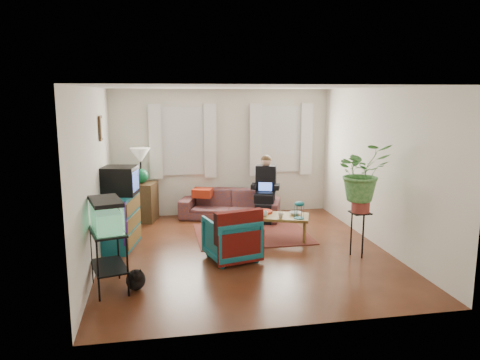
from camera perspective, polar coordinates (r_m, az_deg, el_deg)
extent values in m
cube|color=#4F2B14|center=(7.62, 0.55, -8.71)|extent=(4.50, 5.00, 0.01)
cube|color=white|center=(7.19, 0.59, 11.25)|extent=(4.50, 5.00, 0.01)
cube|color=silver|center=(9.73, -2.24, 3.39)|extent=(4.50, 0.01, 2.60)
cube|color=silver|center=(4.91, 6.13, -3.81)|extent=(4.50, 0.01, 2.60)
cube|color=silver|center=(7.22, -17.26, 0.40)|extent=(0.01, 5.00, 2.60)
cube|color=silver|center=(8.03, 16.55, 1.42)|extent=(0.01, 5.00, 2.60)
cube|color=white|center=(9.60, -6.98, 4.73)|extent=(1.08, 0.04, 1.38)
cube|color=white|center=(9.94, 4.95, 4.96)|extent=(1.08, 0.04, 1.38)
cube|color=white|center=(9.53, -6.95, 4.68)|extent=(1.36, 0.06, 1.50)
cube|color=white|center=(9.86, 5.07, 4.91)|extent=(1.36, 0.06, 1.50)
cube|color=#3D2616|center=(7.97, -16.56, 6.07)|extent=(0.04, 0.32, 0.40)
cube|color=brown|center=(8.51, 1.45, -6.57)|extent=(2.00, 1.60, 0.01)
imported|color=brown|center=(9.47, -1.21, -2.42)|extent=(2.13, 1.39, 0.77)
cube|color=#371F14|center=(9.48, -11.84, -2.64)|extent=(0.65, 0.65, 0.77)
cube|color=#105C60|center=(7.97, -14.55, -4.92)|extent=(0.67, 1.05, 0.87)
cube|color=black|center=(7.90, -14.45, -0.07)|extent=(0.62, 0.58, 0.46)
cube|color=black|center=(6.33, -15.71, -9.39)|extent=(0.56, 0.79, 0.79)
cube|color=#7FD899|center=(6.15, -15.99, -4.07)|extent=(0.50, 0.72, 0.42)
ellipsoid|color=black|center=(6.32, -12.61, -11.54)|extent=(0.33, 0.43, 0.33)
imported|color=#12596F|center=(7.17, -1.04, -6.86)|extent=(0.86, 0.83, 0.74)
cube|color=#9E0A0A|center=(6.87, -0.08, -6.28)|extent=(0.76, 0.35, 0.61)
cube|color=brown|center=(8.21, 4.72, -5.75)|extent=(1.16, 0.88, 0.43)
imported|color=white|center=(8.07, 3.03, -4.11)|extent=(0.15, 0.15, 0.09)
imported|color=beige|center=(7.97, 4.98, -4.33)|extent=(0.12, 0.12, 0.09)
imported|color=white|center=(8.22, 6.75, -4.05)|extent=(0.26, 0.26, 0.05)
cylinder|color=#B21414|center=(8.30, 2.88, -3.88)|extent=(0.41, 0.41, 0.04)
cube|color=black|center=(7.55, 14.31, -6.40)|extent=(0.31, 0.31, 0.71)
imported|color=#599947|center=(7.36, 14.61, -0.12)|extent=(0.84, 0.74, 0.90)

